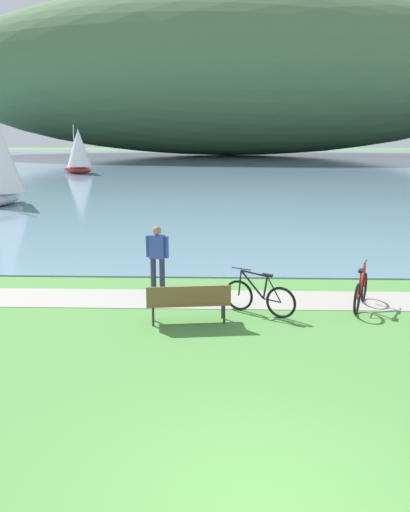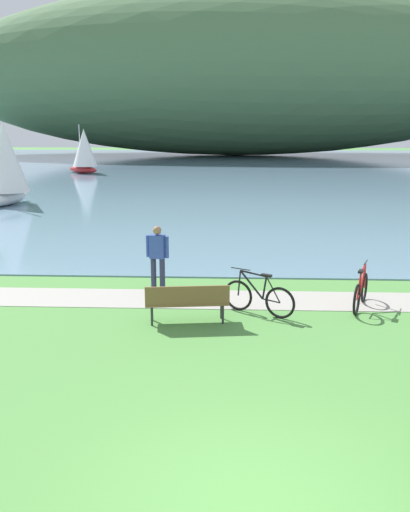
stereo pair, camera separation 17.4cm
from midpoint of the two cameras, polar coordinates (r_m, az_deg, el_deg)
The scene contains 10 objects.
ground_plane at distance 6.84m, azimuth 5.81°, elevation -24.46°, with size 200.00×200.00×0.00m, color #518E42.
bay_water at distance 55.00m, azimuth 3.00°, elevation 9.08°, with size 180.00×80.00×0.04m, color #6B8EA8.
distant_hillside at distance 79.53m, azimuth 3.36°, elevation 18.43°, with size 81.38×28.00×22.17m, color #4C7047.
shoreline_path at distance 13.58m, azimuth 4.09°, elevation -4.55°, with size 60.00×1.50×0.01m, color #A39E93.
park_bench_near_camera at distance 11.84m, azimuth -1.44°, elevation -4.62°, with size 1.85×0.70×0.88m.
bicycle_leaning_near_bench at distance 13.37m, azimuth 16.22°, elevation -3.59°, with size 0.72×1.66×1.01m.
bicycle_beside_path at distance 12.51m, azimuth 5.97°, elevation -4.29°, with size 1.58×0.91×1.01m.
person_at_shoreline at distance 14.05m, azimuth -4.59°, elevation 0.18°, with size 0.60×0.30×1.71m.
sailboat_nearest_to_shore at distance 31.11m, azimuth -19.91°, elevation 9.03°, with size 2.79×4.10×4.65m.
sailboat_mid_bay at distance 49.91m, azimuth -12.34°, elevation 10.64°, with size 3.46×3.18×4.19m.
Camera 2 is at (-0.30, -5.38, 4.19)m, focal length 38.54 mm.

